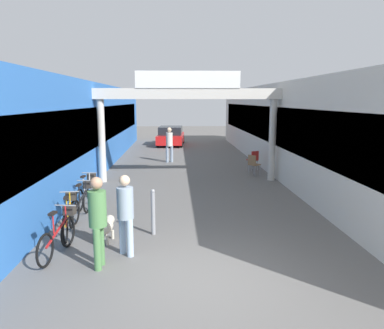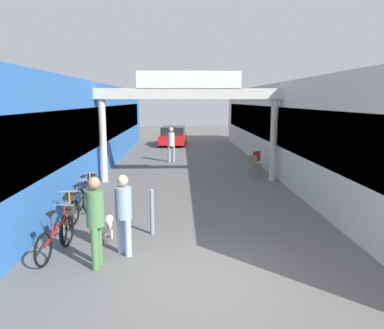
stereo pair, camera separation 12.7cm
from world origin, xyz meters
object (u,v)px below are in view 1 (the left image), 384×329
Objects in this scene: pedestrian_companion at (98,216)px; bicycle_orange_second at (69,216)px; pedestrian_carrying_crate at (169,142)px; dog_on_leash at (107,227)px; bollard_post_metal at (153,212)px; parked_car_red at (171,136)px; bicycle_black_third at (82,202)px; bicycle_silver_farthest at (86,192)px; cafe_chair_wood_nearer at (253,163)px; pedestrian_with_dog at (125,210)px; cafe_chair_red_farther at (254,159)px; bicycle_red_nearest at (59,234)px.

bicycle_orange_second is at bearing 120.10° from pedestrian_companion.
dog_on_leash is (-1.26, -10.95, -0.70)m from pedestrian_carrying_crate.
parked_car_red is at bearing 89.35° from bollard_post_metal.
pedestrian_carrying_crate is 1.07× the size of bicycle_orange_second.
bicycle_black_third and bicycle_silver_farthest have the same top height.
cafe_chair_wood_nearer is at bearing 49.08° from bicycle_orange_second.
bicycle_silver_farthest is (-0.15, 1.13, 0.00)m from bicycle_black_third.
parked_car_red is at bearing 81.30° from bicycle_silver_farthest.
cafe_chair_wood_nearer is at bearing -71.99° from parked_car_red.
pedestrian_with_dog reaches higher than bicycle_orange_second.
cafe_chair_wood_nearer is 1.28m from cafe_chair_red_farther.
dog_on_leash is (-0.11, 1.39, -0.69)m from pedestrian_companion.
pedestrian_companion is at bearing -95.36° from pedestrian_carrying_crate.
pedestrian_companion is 9.91m from cafe_chair_wood_nearer.
pedestrian_carrying_crate is at bearing 79.75° from bicycle_red_nearest.
bicycle_black_third is at bearing -103.79° from pedestrian_carrying_crate.
cafe_chair_red_farther is (5.15, 8.53, 0.20)m from dog_on_leash.
parked_car_red is at bearing 82.39° from bicycle_black_third.
bicycle_red_nearest is at bearing -83.15° from bicycle_orange_second.
dog_on_leash is at bearing 40.18° from bicycle_red_nearest.
pedestrian_companion is 11.14m from cafe_chair_red_farther.
bicycle_silver_farthest reaches higher than cafe_chair_wood_nearer.
bicycle_black_third reaches higher than cafe_chair_red_farther.
parked_car_red is (2.24, 17.96, 0.21)m from bicycle_orange_second.
pedestrian_carrying_crate is 1.07× the size of bicycle_red_nearest.
pedestrian_companion is at bearing -117.92° from bollard_post_metal.
pedestrian_with_dog reaches higher than cafe_chair_wood_nearer.
bollard_post_metal reaches higher than bicycle_orange_second.
dog_on_leash is 0.18× the size of parked_car_red.
parked_car_red is at bearing 108.01° from cafe_chair_wood_nearer.
bollard_post_metal is at bearing -91.22° from pedestrian_carrying_crate.
pedestrian_companion reaches higher than bollard_post_metal.
cafe_chair_red_farther is at bearing 57.05° from bicycle_red_nearest.
cafe_chair_wood_nearer is at bearing 54.39° from bicycle_red_nearest.
bicycle_orange_second is at bearing 139.46° from pedestrian_with_dog.
pedestrian_companion is at bearing -71.17° from bicycle_black_third.
pedestrian_with_dog is 11.79m from pedestrian_carrying_crate.
pedestrian_carrying_crate is at bearing 134.54° from cafe_chair_wood_nearer.
bicycle_black_third is at bearing 108.83° from pedestrian_companion.
bicycle_orange_second reaches higher than cafe_chair_red_farther.
pedestrian_companion is 4.54m from bicycle_silver_farthest.
pedestrian_companion is 1.06× the size of bicycle_orange_second.
bollard_post_metal is at bearing 19.54° from dog_on_leash.
dog_on_leash is at bearing -93.85° from parked_car_red.
parked_car_red is at bearing 86.72° from pedestrian_companion.
pedestrian_companion is 2.04m from bollard_post_metal.
bicycle_orange_second is at bearing -102.18° from pedestrian_carrying_crate.
dog_on_leash is at bearing 124.04° from pedestrian_with_dog.
pedestrian_with_dog reaches higher than bicycle_red_nearest.
bicycle_orange_second is 10.11m from cafe_chair_red_farther.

